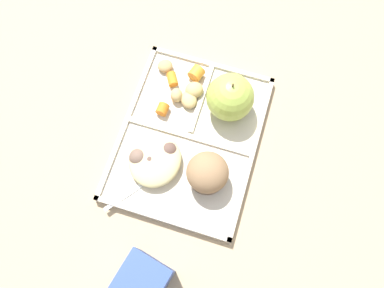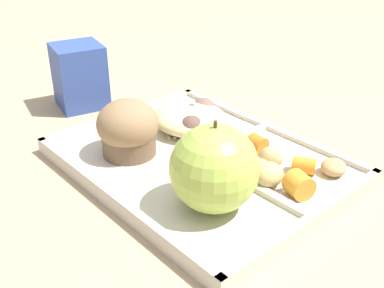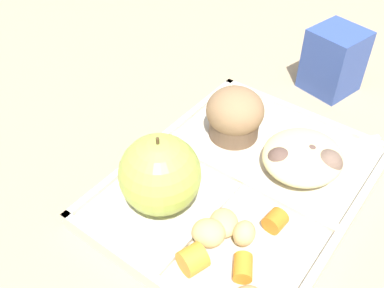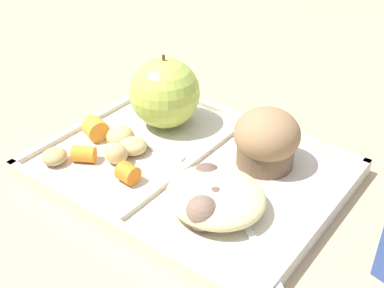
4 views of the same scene
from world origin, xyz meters
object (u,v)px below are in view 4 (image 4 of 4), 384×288
(lunch_tray, at_px, (189,170))
(green_apple, at_px, (165,93))
(bran_muffin, at_px, (266,140))
(plastic_fork, at_px, (247,226))

(lunch_tray, height_order, green_apple, green_apple)
(bran_muffin, relative_size, plastic_fork, 0.58)
(green_apple, xyz_separation_m, bran_muffin, (0.15, 0.00, -0.01))
(bran_muffin, height_order, plastic_fork, bran_muffin)
(lunch_tray, distance_m, green_apple, 0.11)
(bran_muffin, distance_m, plastic_fork, 0.11)
(plastic_fork, bearing_deg, lunch_tray, 155.78)
(lunch_tray, xyz_separation_m, bran_muffin, (0.07, 0.05, 0.04))
(green_apple, xyz_separation_m, plastic_fork, (0.19, -0.10, -0.04))
(lunch_tray, relative_size, green_apple, 3.45)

